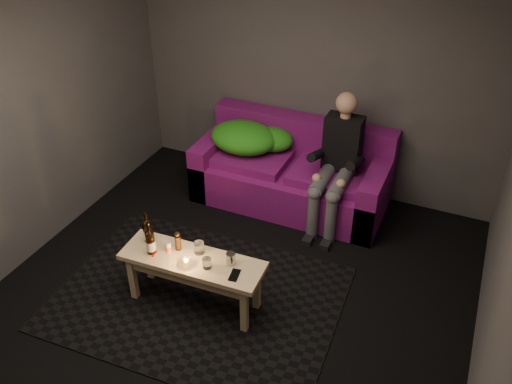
% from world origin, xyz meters
% --- Properties ---
extents(floor, '(4.50, 4.50, 0.00)m').
position_xyz_m(floor, '(0.00, 0.00, 0.00)').
color(floor, black).
rests_on(floor, ground).
extents(room, '(4.50, 4.50, 4.50)m').
position_xyz_m(room, '(0.00, 0.47, 1.64)').
color(room, silver).
rests_on(room, ground).
extents(rug, '(2.49, 1.86, 0.01)m').
position_xyz_m(rug, '(-0.25, 0.04, 0.01)').
color(rug, black).
rests_on(rug, floor).
extents(sofa, '(2.02, 0.91, 0.87)m').
position_xyz_m(sofa, '(-0.05, 1.82, 0.31)').
color(sofa, '#6A0E62').
rests_on(sofa, floor).
extents(green_blanket, '(0.89, 0.61, 0.30)m').
position_xyz_m(green_blanket, '(-0.56, 1.81, 0.66)').
color(green_blanket, '#1F951B').
rests_on(green_blanket, sofa).
extents(person, '(0.36, 0.84, 1.35)m').
position_xyz_m(person, '(0.46, 1.65, 0.70)').
color(person, black).
rests_on(person, sofa).
extents(coffee_table, '(1.22, 0.44, 0.49)m').
position_xyz_m(coffee_table, '(-0.25, -0.01, 0.41)').
color(coffee_table, tan).
rests_on(coffee_table, rug).
extents(beer_bottle_a, '(0.07, 0.07, 0.30)m').
position_xyz_m(beer_bottle_a, '(-0.70, 0.04, 0.60)').
color(beer_bottle_a, black).
rests_on(beer_bottle_a, coffee_table).
extents(beer_bottle_b, '(0.08, 0.08, 0.31)m').
position_xyz_m(beer_bottle_b, '(-0.59, -0.07, 0.61)').
color(beer_bottle_b, black).
rests_on(beer_bottle_b, coffee_table).
extents(salt_shaker, '(0.05, 0.05, 0.09)m').
position_xyz_m(salt_shaker, '(-0.47, -0.00, 0.54)').
color(salt_shaker, silver).
rests_on(salt_shaker, coffee_table).
extents(pepper_mill, '(0.05, 0.05, 0.14)m').
position_xyz_m(pepper_mill, '(-0.41, 0.05, 0.56)').
color(pepper_mill, black).
rests_on(pepper_mill, coffee_table).
extents(tumbler_back, '(0.10, 0.10, 0.10)m').
position_xyz_m(tumbler_back, '(-0.23, 0.09, 0.54)').
color(tumbler_back, white).
rests_on(tumbler_back, coffee_table).
extents(tealight, '(0.07, 0.07, 0.05)m').
position_xyz_m(tealight, '(-0.26, -0.08, 0.52)').
color(tealight, white).
rests_on(tealight, coffee_table).
extents(tumbler_front, '(0.07, 0.07, 0.09)m').
position_xyz_m(tumbler_front, '(-0.08, -0.05, 0.54)').
color(tumbler_front, white).
rests_on(tumbler_front, coffee_table).
extents(steel_cup, '(0.10, 0.10, 0.11)m').
position_xyz_m(steel_cup, '(0.07, 0.07, 0.55)').
color(steel_cup, '#AFB1B6').
rests_on(steel_cup, coffee_table).
extents(smartphone, '(0.09, 0.15, 0.01)m').
position_xyz_m(smartphone, '(0.16, -0.05, 0.50)').
color(smartphone, black).
rests_on(smartphone, coffee_table).
extents(red_lighter, '(0.03, 0.07, 0.01)m').
position_xyz_m(red_lighter, '(-0.56, -0.09, 0.50)').
color(red_lighter, red).
rests_on(red_lighter, coffee_table).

